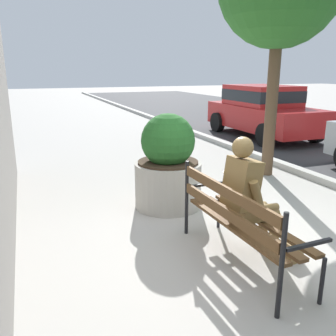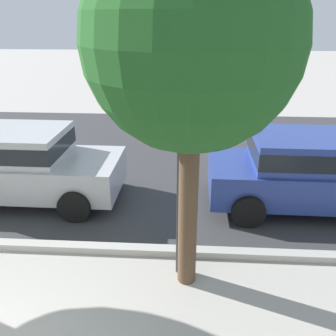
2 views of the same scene
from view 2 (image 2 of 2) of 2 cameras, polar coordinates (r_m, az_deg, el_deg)
The scene contains 6 objects.
street_surface at distance 10.68m, azimuth -11.98°, elevation 2.28°, with size 60.00×9.00×0.01m, color #38383A.
curb_stone at distance 6.82m, azimuth -22.01°, elevation -11.30°, with size 60.00×0.20×0.12m, color #B2AFA8.
street_tree_down_street at distance 4.40m, azimuth 3.87°, elevation 19.03°, with size 2.61×2.61×4.74m.
parked_car_silver at distance 8.22m, azimuth -22.37°, elevation 0.80°, with size 4.12×1.95×1.56m.
parked_car_blue at distance 7.80m, azimuth 21.46°, elevation -0.25°, with size 4.12×1.95×1.56m.
lamp_post at distance 4.73m, azimuth 2.23°, elevation 8.71°, with size 0.32×0.32×3.90m.
Camera 2 is at (2.83, -2.10, 3.74)m, focal length 38.39 mm.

